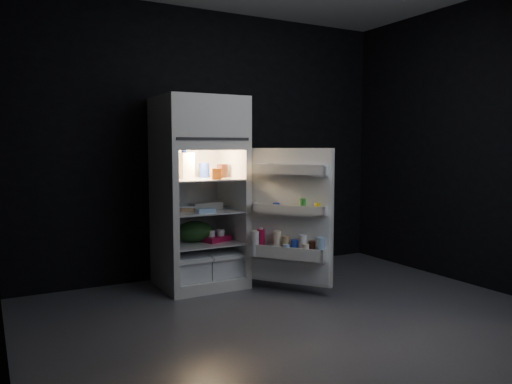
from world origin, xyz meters
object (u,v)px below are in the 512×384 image
fridge_door (290,220)px  yogurt_tray (217,239)px  egg_carton (206,206)px  milk_jug (184,166)px  refrigerator (198,186)px

fridge_door → yogurt_tray: size_ratio=4.54×
fridge_door → egg_carton: fridge_door is taller
yogurt_tray → fridge_door: bearing=-72.0°
fridge_door → milk_jug: (-0.74, 0.69, 0.47)m
egg_carton → yogurt_tray: size_ratio=1.17×
fridge_door → yogurt_tray: (-0.46, 0.57, -0.22)m
egg_carton → yogurt_tray: egg_carton is taller
egg_carton → yogurt_tray: bearing=-41.7°
fridge_door → milk_jug: fridge_door is taller
fridge_door → egg_carton: bearing=131.3°
fridge_door → yogurt_tray: 0.77m
refrigerator → milk_jug: bearing=172.5°
yogurt_tray → egg_carton: bearing=127.4°
yogurt_tray → refrigerator: bearing=122.5°
milk_jug → fridge_door: bearing=-62.8°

